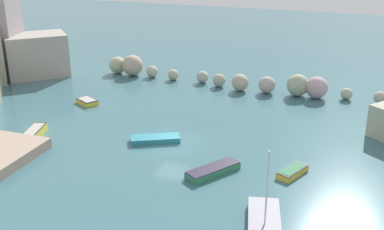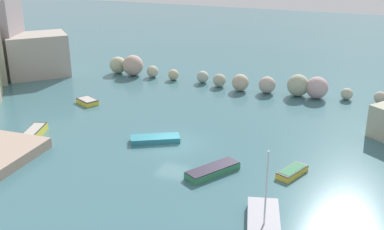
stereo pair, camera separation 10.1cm
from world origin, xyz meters
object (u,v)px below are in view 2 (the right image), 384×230
at_px(moored_boat_2, 155,139).
at_px(moored_boat_1, 264,228).
at_px(moored_boat_5, 213,170).
at_px(moored_boat_4, 87,101).
at_px(moored_boat_0, 292,171).
at_px(moored_boat_3, 33,133).

bearing_deg(moored_boat_2, moored_boat_1, -68.68).
bearing_deg(moored_boat_5, moored_boat_1, -107.63).
xyz_separation_m(moored_boat_4, moored_boat_5, (16.66, -9.27, 0.01)).
bearing_deg(moored_boat_5, moored_boat_0, -39.00).
height_order(moored_boat_4, moored_boat_5, moored_boat_5).
height_order(moored_boat_2, moored_boat_3, moored_boat_3).
bearing_deg(moored_boat_0, moored_boat_4, 92.82).
xyz_separation_m(moored_boat_2, moored_boat_3, (-9.72, -3.04, 0.14)).
xyz_separation_m(moored_boat_0, moored_boat_5, (-5.17, -1.96, 0.02)).
distance_m(moored_boat_0, moored_boat_4, 23.02).
bearing_deg(moored_boat_2, moored_boat_3, 167.35).
bearing_deg(moored_boat_0, moored_boat_5, 132.08).
distance_m(moored_boat_2, moored_boat_5, 7.09).
xyz_separation_m(moored_boat_1, moored_boat_3, (-20.92, 5.92, 0.05)).
bearing_deg(moored_boat_2, moored_boat_5, -58.98).
distance_m(moored_boat_4, moored_boat_5, 19.07).
relative_size(moored_boat_0, moored_boat_5, 0.68).
distance_m(moored_boat_0, moored_boat_2, 11.46).
relative_size(moored_boat_0, moored_boat_1, 0.48).
relative_size(moored_boat_1, moored_boat_5, 1.41).
bearing_deg(moored_boat_4, moored_boat_2, 177.19).
bearing_deg(moored_boat_4, moored_boat_1, 172.00).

